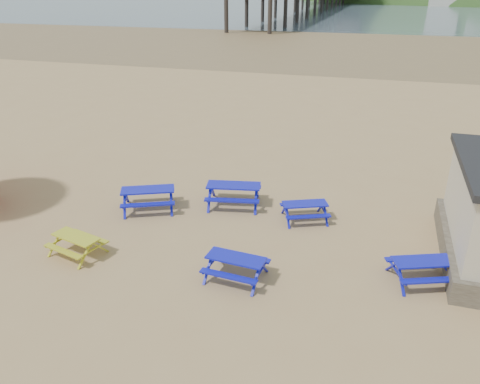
% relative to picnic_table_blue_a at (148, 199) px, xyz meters
% --- Properties ---
extents(ground, '(400.00, 400.00, 0.00)m').
position_rel_picnic_table_blue_a_xyz_m(ground, '(3.39, -1.16, -0.41)').
color(ground, tan).
rests_on(ground, ground).
extents(wet_sand, '(400.00, 400.00, 0.00)m').
position_rel_picnic_table_blue_a_xyz_m(wet_sand, '(3.39, 53.84, -0.40)').
color(wet_sand, olive).
rests_on(wet_sand, ground).
extents(sea, '(400.00, 400.00, 0.00)m').
position_rel_picnic_table_blue_a_xyz_m(sea, '(3.39, 168.84, -0.40)').
color(sea, '#4C5F6D').
rests_on(sea, ground).
extents(picnic_table_blue_a, '(2.41, 2.23, 0.81)m').
position_rel_picnic_table_blue_a_xyz_m(picnic_table_blue_a, '(0.00, 0.00, 0.00)').
color(picnic_table_blue_a, '#1919B8').
rests_on(picnic_table_blue_a, ground).
extents(picnic_table_blue_b, '(2.29, 1.98, 0.84)m').
position_rel_picnic_table_blue_a_xyz_m(picnic_table_blue_b, '(2.93, 1.25, 0.01)').
color(picnic_table_blue_b, '#1919B8').
rests_on(picnic_table_blue_b, ground).
extents(picnic_table_blue_c, '(1.94, 1.79, 0.66)m').
position_rel_picnic_table_blue_a_xyz_m(picnic_table_blue_c, '(5.72, 0.82, -0.08)').
color(picnic_table_blue_c, '#1919B8').
rests_on(picnic_table_blue_c, ground).
extents(picnic_table_blue_d, '(1.77, 1.47, 0.70)m').
position_rel_picnic_table_blue_a_xyz_m(picnic_table_blue_d, '(4.46, -3.34, -0.06)').
color(picnic_table_blue_d, '#1919B8').
rests_on(picnic_table_blue_d, ground).
extents(picnic_table_blue_e, '(2.04, 1.86, 0.70)m').
position_rel_picnic_table_blue_a_xyz_m(picnic_table_blue_e, '(9.51, -1.97, -0.06)').
color(picnic_table_blue_e, '#1919B8').
rests_on(picnic_table_blue_e, ground).
extents(picnic_table_yellow, '(1.80, 1.58, 0.65)m').
position_rel_picnic_table_blue_a_xyz_m(picnic_table_yellow, '(-0.64, -3.55, -0.08)').
color(picnic_table_yellow, '#BBA10E').
rests_on(picnic_table_yellow, ground).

